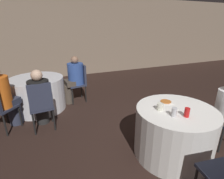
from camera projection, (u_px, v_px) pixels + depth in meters
The scene contains 15 objects.
ground_plane at pixel (161, 154), 2.65m from camera, with size 16.00×16.00×0.00m, color black.
wall_back at pixel (82, 37), 6.40m from camera, with size 16.00×0.06×2.80m.
table_near at pixel (174, 132), 2.56m from camera, with size 1.13×1.13×0.74m.
table_far at pixel (38, 94), 3.96m from camera, with size 1.17×1.17×0.74m.
chair_far_south at pixel (41, 103), 3.05m from camera, with size 0.43×0.43×0.93m.
chair_far_east at pixel (80, 80), 4.34m from camera, with size 0.44×0.44×0.93m.
person_black_shirt at pixel (40, 98), 3.18m from camera, with size 0.37×0.52×1.13m.
person_white_shirt at pixel (223, 112), 2.67m from camera, with size 0.51×0.38×1.15m.
person_blue_shirt at pixel (74, 79), 4.25m from camera, with size 0.53×0.40×1.15m.
person_orange_shirt at pixel (4, 98), 3.12m from camera, with size 0.48×0.50×1.19m.
pizza_plate_near at pixel (166, 102), 2.65m from camera, with size 0.22×0.22×0.02m.
soda_can_silver at pixel (174, 112), 2.23m from camera, with size 0.07×0.07×0.12m.
soda_can_red at pixel (187, 112), 2.22m from camera, with size 0.07×0.07×0.12m.
cup_near at pixel (160, 107), 2.40m from camera, with size 0.09×0.09×0.10m.
bottle_far at pixel (36, 78), 3.44m from camera, with size 0.09×0.09×0.25m.
Camera 1 is at (-1.49, -1.69, 1.85)m, focal length 28.00 mm.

